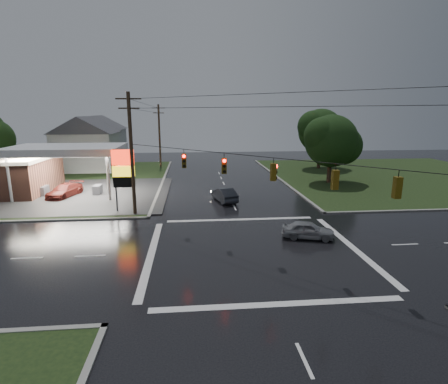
{
  "coord_description": "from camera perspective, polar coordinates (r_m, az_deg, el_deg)",
  "views": [
    {
      "loc": [
        -4.15,
        -22.28,
        9.32
      ],
      "look_at": [
        -1.62,
        4.97,
        3.0
      ],
      "focal_mm": 28.0,
      "sensor_mm": 36.0,
      "label": 1
    }
  ],
  "objects": [
    {
      "name": "pylon_sign",
      "position": [
        33.81,
        -16.09,
        3.46
      ],
      "size": [
        2.0,
        0.35,
        6.0
      ],
      "color": "#59595E",
      "rests_on": "ground"
    },
    {
      "name": "grass_ne",
      "position": [
        57.67,
        26.33,
        2.38
      ],
      "size": [
        36.0,
        36.0,
        0.08
      ],
      "primitive_type": "cube",
      "color": "black",
      "rests_on": "ground"
    },
    {
      "name": "utility_pole_n",
      "position": [
        60.64,
        -10.49,
        9.14
      ],
      "size": [
        2.2,
        0.32,
        10.5
      ],
      "color": "#382619",
      "rests_on": "ground"
    },
    {
      "name": "ground",
      "position": [
        24.5,
        4.92,
        -9.4
      ],
      "size": [
        120.0,
        120.0,
        0.0
      ],
      "primitive_type": "plane",
      "color": "black",
      "rests_on": "ground"
    },
    {
      "name": "grass_nw",
      "position": [
        53.8,
        -29.17,
        1.4
      ],
      "size": [
        36.0,
        36.0,
        0.08
      ],
      "primitive_type": "cube",
      "color": "black",
      "rests_on": "ground"
    },
    {
      "name": "traffic_signals",
      "position": [
        22.83,
        5.29,
        5.8
      ],
      "size": [
        26.87,
        26.87,
        1.47
      ],
      "color": "black",
      "rests_on": "ground"
    },
    {
      "name": "car_pump",
      "position": [
        42.79,
        -24.57,
        0.23
      ],
      "size": [
        3.39,
        5.4,
        1.46
      ],
      "primitive_type": "imported",
      "rotation": [
        0.0,
        0.0,
        -0.29
      ],
      "color": "#5C1A15",
      "rests_on": "ground"
    },
    {
      "name": "tree_ne_far",
      "position": [
        60.25,
        15.63,
        9.54
      ],
      "size": [
        8.46,
        7.2,
        9.8
      ],
      "color": "black",
      "rests_on": "ground"
    },
    {
      "name": "gas_station",
      "position": [
        47.66,
        -32.12,
        2.83
      ],
      "size": [
        26.2,
        18.0,
        5.6
      ],
      "color": "#2D2D2D",
      "rests_on": "ground"
    },
    {
      "name": "tree_ne_near",
      "position": [
        48.05,
        17.26,
        7.94
      ],
      "size": [
        7.99,
        6.8,
        8.98
      ],
      "color": "black",
      "rests_on": "ground"
    },
    {
      "name": "house_far",
      "position": [
        72.67,
        -19.69,
        8.37
      ],
      "size": [
        11.05,
        8.48,
        8.6
      ],
      "color": "silver",
      "rests_on": "ground"
    },
    {
      "name": "utility_pole_nw",
      "position": [
        32.43,
        -14.85,
        6.2
      ],
      "size": [
        2.2,
        0.32,
        11.0
      ],
      "color": "#382619",
      "rests_on": "ground"
    },
    {
      "name": "car_north",
      "position": [
        37.03,
        0.03,
        -0.4
      ],
      "size": [
        2.65,
        4.71,
        1.47
      ],
      "primitive_type": "imported",
      "rotation": [
        0.0,
        0.0,
        3.4
      ],
      "color": "#202329",
      "rests_on": "ground"
    },
    {
      "name": "house_near",
      "position": [
        60.85,
        -21.5,
        7.47
      ],
      "size": [
        11.05,
        8.48,
        8.6
      ],
      "color": "silver",
      "rests_on": "ground"
    },
    {
      "name": "car_crossing",
      "position": [
        27.08,
        13.55,
        -6.03
      ],
      "size": [
        4.12,
        2.51,
        1.31
      ],
      "primitive_type": "imported",
      "rotation": [
        0.0,
        0.0,
        1.3
      ],
      "color": "gray",
      "rests_on": "ground"
    }
  ]
}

